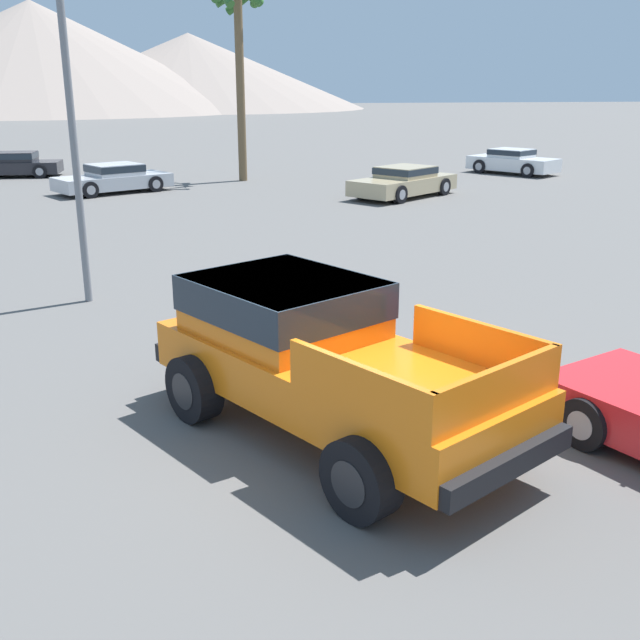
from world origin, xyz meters
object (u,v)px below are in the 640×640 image
Objects in this scene: parked_car_dark at (15,164)px; parked_car_silver at (114,178)px; parked_car_tan at (404,181)px; street_lamp_post at (63,29)px; palm_tree_tall at (240,32)px; parked_car_white at (512,161)px; orange_pickup_truck at (317,349)px.

parked_car_dark is 0.87× the size of parked_car_silver.
street_lamp_post reaches higher than parked_car_tan.
palm_tree_tall is (10.17, -3.30, 5.59)m from parked_car_dark.
parked_car_white reaches higher than parked_car_dark.
parked_car_dark is at bearing 76.70° from orange_pickup_truck.
parked_car_tan is at bearing -48.21° from palm_tree_tall.
orange_pickup_truck reaches higher than parked_car_white.
parked_car_silver is at bearing -140.31° from parked_car_dark.
parked_car_dark is 23.07m from street_lamp_post.
parked_car_white is at bearing 1.06° from palm_tree_tall.
orange_pickup_truck is 25.59m from palm_tree_tall.
palm_tree_tall reaches higher than parked_car_silver.
street_lamp_post reaches higher than parked_car_dark.
parked_car_white is (18.05, 3.14, 0.02)m from parked_car_silver.
palm_tree_tall is at bearing -91.08° from parked_car_silver.
street_lamp_post is 19.29m from palm_tree_tall.
street_lamp_post is (-3.40, 6.37, 3.99)m from orange_pickup_truck.
palm_tree_tall is at bearing -34.74° from parked_car_white.
parked_car_white is at bearing -109.74° from parked_car_silver.
palm_tree_tall reaches higher than parked_car_tan.
parked_car_white reaches higher than parked_car_silver.
parked_car_tan is at bearing -119.25° from parked_car_dark.
parked_car_white is 13.87m from palm_tree_tall.
parked_car_white reaches higher than parked_car_tan.
parked_car_tan is 0.56× the size of street_lamp_post.
parked_car_tan is 11.29m from parked_car_silver.
parked_car_dark is at bearing 21.39° from parked_car_tan.
parked_car_tan is at bearing -136.19° from parked_car_silver.
palm_tree_tall reaches higher than parked_car_white.
parked_car_tan is 16.74m from street_lamp_post.
street_lamp_post reaches higher than parked_car_white.
orange_pickup_truck is 20.09m from parked_car_tan.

